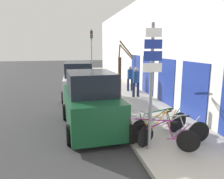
{
  "coord_description": "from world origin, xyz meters",
  "views": [
    {
      "loc": [
        -0.92,
        -1.77,
        3.15
      ],
      "look_at": [
        0.88,
        6.93,
        1.41
      ],
      "focal_mm": 35.0,
      "sensor_mm": 36.0,
      "label": 1
    }
  ],
  "objects_px": {
    "bicycle_1": "(171,131)",
    "street_tree": "(120,79)",
    "bicycle_0": "(158,136)",
    "pedestrian_near": "(130,77)",
    "bicycle_2": "(161,128)",
    "pedestrian_far": "(136,80)",
    "traffic_light": "(92,48)",
    "parked_car_1": "(78,81)",
    "signpost": "(152,80)",
    "parked_car_0": "(91,103)",
    "bicycle_3": "(160,123)"
  },
  "relations": [
    {
      "from": "bicycle_1",
      "to": "parked_car_0",
      "type": "height_order",
      "value": "parked_car_0"
    },
    {
      "from": "parked_car_0",
      "to": "parked_car_1",
      "type": "height_order",
      "value": "parked_car_0"
    },
    {
      "from": "bicycle_0",
      "to": "street_tree",
      "type": "xyz_separation_m",
      "value": [
        -0.16,
        4.05,
        1.14
      ]
    },
    {
      "from": "bicycle_0",
      "to": "bicycle_1",
      "type": "relative_size",
      "value": 0.84
    },
    {
      "from": "bicycle_2",
      "to": "pedestrian_near",
      "type": "height_order",
      "value": "pedestrian_near"
    },
    {
      "from": "traffic_light",
      "to": "signpost",
      "type": "bearing_deg",
      "value": -89.37
    },
    {
      "from": "bicycle_0",
      "to": "pedestrian_far",
      "type": "xyz_separation_m",
      "value": [
        1.49,
        6.76,
        0.65
      ]
    },
    {
      "from": "bicycle_2",
      "to": "traffic_light",
      "type": "xyz_separation_m",
      "value": [
        -0.79,
        13.0,
        2.49
      ]
    },
    {
      "from": "parked_car_0",
      "to": "pedestrian_near",
      "type": "height_order",
      "value": "parked_car_0"
    },
    {
      "from": "bicycle_1",
      "to": "traffic_light",
      "type": "distance_m",
      "value": 13.64
    },
    {
      "from": "bicycle_1",
      "to": "bicycle_2",
      "type": "height_order",
      "value": "bicycle_1"
    },
    {
      "from": "parked_car_0",
      "to": "street_tree",
      "type": "xyz_separation_m",
      "value": [
        1.58,
        1.63,
        0.66
      ]
    },
    {
      "from": "bicycle_0",
      "to": "bicycle_2",
      "type": "height_order",
      "value": "bicycle_2"
    },
    {
      "from": "parked_car_1",
      "to": "pedestrian_near",
      "type": "xyz_separation_m",
      "value": [
        3.59,
        0.65,
        0.12
      ]
    },
    {
      "from": "bicycle_3",
      "to": "pedestrian_far",
      "type": "height_order",
      "value": "pedestrian_far"
    },
    {
      "from": "signpost",
      "to": "pedestrian_far",
      "type": "bearing_deg",
      "value": 75.53
    },
    {
      "from": "signpost",
      "to": "pedestrian_far",
      "type": "relative_size",
      "value": 2.03
    },
    {
      "from": "parked_car_1",
      "to": "bicycle_1",
      "type": "bearing_deg",
      "value": -70.7
    },
    {
      "from": "bicycle_0",
      "to": "traffic_light",
      "type": "bearing_deg",
      "value": 31.11
    },
    {
      "from": "parked_car_0",
      "to": "street_tree",
      "type": "relative_size",
      "value": 1.3
    },
    {
      "from": "bicycle_0",
      "to": "pedestrian_near",
      "type": "bearing_deg",
      "value": 18.5
    },
    {
      "from": "parked_car_1",
      "to": "pedestrian_near",
      "type": "height_order",
      "value": "parked_car_1"
    },
    {
      "from": "bicycle_3",
      "to": "parked_car_0",
      "type": "xyz_separation_m",
      "value": [
        -2.27,
        1.42,
        0.49
      ]
    },
    {
      "from": "bicycle_0",
      "to": "parked_car_1",
      "type": "distance_m",
      "value": 8.24
    },
    {
      "from": "bicycle_1",
      "to": "street_tree",
      "type": "xyz_separation_m",
      "value": [
        -0.71,
        3.83,
        1.14
      ]
    },
    {
      "from": "bicycle_2",
      "to": "parked_car_0",
      "type": "distance_m",
      "value": 2.84
    },
    {
      "from": "signpost",
      "to": "bicycle_3",
      "type": "relative_size",
      "value": 1.57
    },
    {
      "from": "pedestrian_near",
      "to": "parked_car_1",
      "type": "bearing_deg",
      "value": -1.51
    },
    {
      "from": "parked_car_0",
      "to": "street_tree",
      "type": "distance_m",
      "value": 2.37
    },
    {
      "from": "bicycle_2",
      "to": "pedestrian_far",
      "type": "distance_m",
      "value": 6.29
    },
    {
      "from": "signpost",
      "to": "bicycle_0",
      "type": "relative_size",
      "value": 1.74
    },
    {
      "from": "bicycle_2",
      "to": "street_tree",
      "type": "relative_size",
      "value": 0.63
    },
    {
      "from": "bicycle_0",
      "to": "pedestrian_near",
      "type": "xyz_separation_m",
      "value": [
        1.67,
        8.65,
        0.59
      ]
    },
    {
      "from": "pedestrian_near",
      "to": "parked_car_0",
      "type": "bearing_deg",
      "value": 49.49
    },
    {
      "from": "street_tree",
      "to": "bicycle_0",
      "type": "bearing_deg",
      "value": -87.72
    },
    {
      "from": "signpost",
      "to": "street_tree",
      "type": "height_order",
      "value": "signpost"
    },
    {
      "from": "bicycle_0",
      "to": "street_tree",
      "type": "distance_m",
      "value": 4.21
    },
    {
      "from": "signpost",
      "to": "parked_car_1",
      "type": "distance_m",
      "value": 8.24
    },
    {
      "from": "parked_car_1",
      "to": "traffic_light",
      "type": "relative_size",
      "value": 1.05
    },
    {
      "from": "pedestrian_near",
      "to": "pedestrian_far",
      "type": "xyz_separation_m",
      "value": [
        -0.18,
        -1.9,
        0.05
      ]
    },
    {
      "from": "bicycle_2",
      "to": "parked_car_1",
      "type": "height_order",
      "value": "parked_car_1"
    },
    {
      "from": "pedestrian_far",
      "to": "bicycle_1",
      "type": "bearing_deg",
      "value": -110.53
    },
    {
      "from": "bicycle_1",
      "to": "bicycle_2",
      "type": "xyz_separation_m",
      "value": [
        -0.16,
        0.37,
        -0.01
      ]
    },
    {
      "from": "traffic_light",
      "to": "parked_car_0",
      "type": "bearing_deg",
      "value": -96.84
    },
    {
      "from": "parked_car_1",
      "to": "street_tree",
      "type": "relative_size",
      "value": 1.44
    },
    {
      "from": "pedestrian_near",
      "to": "pedestrian_far",
      "type": "relative_size",
      "value": 0.95
    },
    {
      "from": "pedestrian_near",
      "to": "traffic_light",
      "type": "xyz_separation_m",
      "value": [
        -2.07,
        4.95,
        1.9
      ]
    },
    {
      "from": "pedestrian_near",
      "to": "traffic_light",
      "type": "distance_m",
      "value": 5.69
    },
    {
      "from": "parked_car_1",
      "to": "street_tree",
      "type": "height_order",
      "value": "street_tree"
    },
    {
      "from": "signpost",
      "to": "bicycle_2",
      "type": "xyz_separation_m",
      "value": [
        0.64,
        0.57,
        -1.7
      ]
    }
  ]
}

